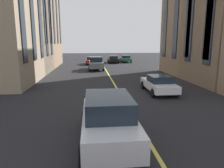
% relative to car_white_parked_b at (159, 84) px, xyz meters
% --- Properties ---
extents(lane_centre_line, '(80.00, 0.16, 0.01)m').
position_rel_car_white_parked_b_xyz_m(lane_centre_line, '(3.66, 3.07, -0.70)').
color(lane_centre_line, '#D8C64C').
rests_on(lane_centre_line, ground_plane).
extents(car_white_parked_b, '(4.40, 1.95, 1.37)m').
position_rel_car_white_parked_b_xyz_m(car_white_parked_b, '(0.00, 0.00, 0.00)').
color(car_white_parked_b, silver).
rests_on(car_white_parked_b, ground_plane).
extents(car_silver_near, '(4.70, 2.14, 1.88)m').
position_rel_car_white_parked_b_xyz_m(car_silver_near, '(-7.85, 4.66, 0.27)').
color(car_silver_near, '#B7BABF').
rests_on(car_silver_near, ground_plane).
extents(car_green_oncoming, '(4.40, 1.95, 1.37)m').
position_rel_car_white_parked_b_xyz_m(car_green_oncoming, '(25.92, -1.83, 0.00)').
color(car_green_oncoming, '#1E6038').
rests_on(car_green_oncoming, ground_plane).
extents(car_grey_trailing, '(4.70, 2.14, 1.88)m').
position_rel_car_white_parked_b_xyz_m(car_grey_trailing, '(14.52, 4.45, 0.27)').
color(car_grey_trailing, slate).
rests_on(car_grey_trailing, ground_plane).
extents(car_black_mid, '(4.40, 1.95, 1.37)m').
position_rel_car_white_parked_b_xyz_m(car_black_mid, '(24.71, 0.83, 0.00)').
color(car_black_mid, black).
rests_on(car_black_mid, ground_plane).
extents(car_red_parked_a, '(4.40, 1.95, 1.37)m').
position_rel_car_white_parked_b_xyz_m(car_red_parked_a, '(22.52, 5.06, 0.00)').
color(car_red_parked_a, '#B21E1E').
rests_on(car_red_parked_a, ground_plane).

